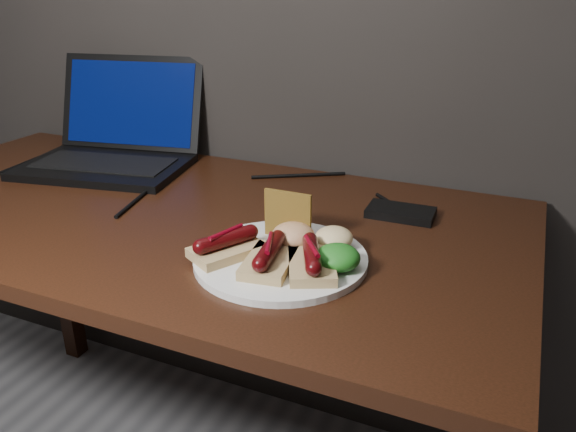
# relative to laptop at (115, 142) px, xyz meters

# --- Properties ---
(desk) EXTENTS (1.40, 0.70, 0.75)m
(desk) POSITION_rel_laptop_xyz_m (0.29, -0.20, -0.14)
(desk) COLOR #35170D
(desk) RESTS_ON ground
(laptop) EXTENTS (0.44, 0.40, 0.25)m
(laptop) POSITION_rel_laptop_xyz_m (0.00, 0.00, 0.00)
(laptop) COLOR black
(laptop) RESTS_ON desk
(hard_drive) EXTENTS (0.13, 0.08, 0.02)m
(hard_drive) POSITION_rel_laptop_xyz_m (0.73, -0.05, -0.05)
(hard_drive) COLOR black
(hard_drive) RESTS_ON desk
(desk_cables) EXTENTS (0.98, 0.43, 0.01)m
(desk_cables) POSITION_rel_laptop_xyz_m (0.27, -0.05, -0.05)
(desk_cables) COLOR black
(desk_cables) RESTS_ON desk
(plate) EXTENTS (0.30, 0.30, 0.01)m
(plate) POSITION_rel_laptop_xyz_m (0.59, -0.32, -0.05)
(plate) COLOR silver
(plate) RESTS_ON desk
(bread_sausage_left) EXTENTS (0.12, 0.13, 0.04)m
(bread_sausage_left) POSITION_rel_laptop_xyz_m (0.51, -0.35, -0.03)
(bread_sausage_left) COLOR #D7B87E
(bread_sausage_left) RESTS_ON plate
(bread_sausage_center) EXTENTS (0.09, 0.12, 0.04)m
(bread_sausage_center) POSITION_rel_laptop_xyz_m (0.59, -0.36, -0.03)
(bread_sausage_center) COLOR #D7B87E
(bread_sausage_center) RESTS_ON plate
(bread_sausage_right) EXTENTS (0.11, 0.13, 0.04)m
(bread_sausage_right) POSITION_rel_laptop_xyz_m (0.66, -0.34, -0.03)
(bread_sausage_right) COLOR #D7B87E
(bread_sausage_right) RESTS_ON plate
(crispbread) EXTENTS (0.08, 0.01, 0.08)m
(crispbread) POSITION_rel_laptop_xyz_m (0.58, -0.25, 0.00)
(crispbread) COLOR olive
(crispbread) RESTS_ON plate
(salad_greens) EXTENTS (0.07, 0.07, 0.04)m
(salad_greens) POSITION_rel_laptop_xyz_m (0.69, -0.32, -0.02)
(salad_greens) COLOR #136318
(salad_greens) RESTS_ON plate
(salsa_mound) EXTENTS (0.07, 0.07, 0.04)m
(salsa_mound) POSITION_rel_laptop_xyz_m (0.60, -0.28, -0.02)
(salsa_mound) COLOR #AA3211
(salsa_mound) RESTS_ON plate
(coleslaw_mound) EXTENTS (0.06, 0.06, 0.04)m
(coleslaw_mound) POSITION_rel_laptop_xyz_m (0.66, -0.25, -0.02)
(coleslaw_mound) COLOR beige
(coleslaw_mound) RESTS_ON plate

